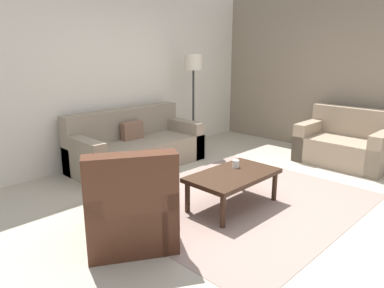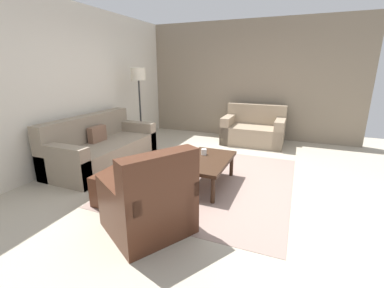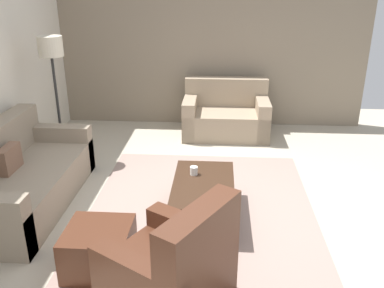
% 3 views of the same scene
% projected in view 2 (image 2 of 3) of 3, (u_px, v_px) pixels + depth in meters
% --- Properties ---
extents(ground_plane, '(8.00, 8.00, 0.00)m').
position_uv_depth(ground_plane, '(209.00, 180.00, 4.14)').
color(ground_plane, '#B2A893').
extents(rear_partition, '(6.00, 0.12, 2.80)m').
position_uv_depth(rear_partition, '(73.00, 85.00, 4.69)').
color(rear_partition, silver).
rests_on(rear_partition, ground_plane).
extents(stone_feature_panel, '(0.12, 5.20, 2.80)m').
position_uv_depth(stone_feature_panel, '(249.00, 81.00, 6.41)').
color(stone_feature_panel, gray).
rests_on(stone_feature_panel, ground_plane).
extents(area_rug, '(2.89, 2.48, 0.01)m').
position_uv_depth(area_rug, '(209.00, 179.00, 4.14)').
color(area_rug, gray).
rests_on(area_rug, ground_plane).
extents(couch_main, '(2.07, 0.95, 0.88)m').
position_uv_depth(couch_main, '(100.00, 148.00, 4.76)').
color(couch_main, gray).
rests_on(couch_main, ground_plane).
extents(couch_loveseat, '(0.89, 1.36, 0.88)m').
position_uv_depth(couch_loveseat, '(254.00, 130.00, 6.13)').
color(couch_loveseat, gray).
rests_on(couch_loveseat, ground_plane).
extents(armchair_leather, '(1.10, 1.10, 0.95)m').
position_uv_depth(armchair_leather, '(150.00, 206.00, 2.75)').
color(armchair_leather, '#4C2819').
rests_on(armchair_leather, ground_plane).
extents(ottoman, '(0.56, 0.56, 0.40)m').
position_uv_depth(ottoman, '(121.00, 187.00, 3.42)').
color(ottoman, '#4C2819').
rests_on(ottoman, ground_plane).
extents(coffee_table, '(1.10, 0.64, 0.41)m').
position_uv_depth(coffee_table, '(207.00, 163.00, 3.86)').
color(coffee_table, '#382316').
rests_on(coffee_table, ground_plane).
extents(cup, '(0.08, 0.08, 0.09)m').
position_uv_depth(cup, '(204.00, 152.00, 4.05)').
color(cup, white).
rests_on(cup, coffee_table).
extents(lamp_standing, '(0.32, 0.32, 1.71)m').
position_uv_depth(lamp_standing, '(139.00, 82.00, 5.59)').
color(lamp_standing, black).
rests_on(lamp_standing, ground_plane).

